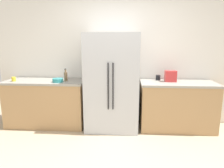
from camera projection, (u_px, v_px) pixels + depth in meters
kitchen_back_panel at (119, 56)px, 4.09m from camera, size 4.97×0.10×2.67m
counter_left at (47, 103)px, 4.00m from camera, size 1.52×0.66×0.89m
counter_right at (177, 105)px, 3.82m from camera, size 1.37×0.66×0.89m
refrigerator at (112, 82)px, 3.77m from camera, size 0.96×0.74×1.77m
toaster at (171, 76)px, 3.77m from camera, size 0.20×0.14×0.20m
bottle_a at (66, 76)px, 3.84m from camera, size 0.06×0.06×0.23m
cup_a at (158, 78)px, 3.92m from camera, size 0.09×0.09×0.10m
cup_b at (14, 79)px, 3.82m from camera, size 0.07×0.07×0.08m
bowl_a at (58, 80)px, 3.74m from camera, size 0.19×0.19×0.07m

